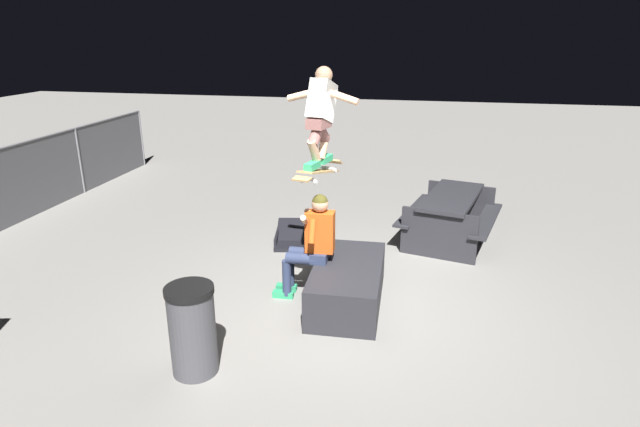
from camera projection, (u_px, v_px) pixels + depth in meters
The scene contains 8 objects.
ground_plane at pixel (341, 308), 6.29m from camera, with size 40.00×40.00×0.00m, color gray.
ledge_box_main at pixel (347, 284), 6.33m from camera, with size 1.56×0.80×0.50m, color #28282D.
person_sitting_on_ledge at pixel (311, 241), 6.33m from camera, with size 0.59×0.76×1.34m.
skateboard at pixel (319, 171), 6.18m from camera, with size 1.04×0.42×0.18m.
skater_airborne at pixel (321, 112), 6.00m from camera, with size 0.64×0.88×1.12m.
kicker_ramp at pixel (300, 238), 8.26m from camera, with size 1.03×0.93×0.31m.
picnic_table_back at pixel (451, 210), 8.16m from camera, with size 1.97×1.70×0.75m.
trash_bin at pixel (192, 330), 4.98m from camera, with size 0.46×0.46×0.91m.
Camera 1 is at (-5.50, -0.89, 3.15)m, focal length 29.45 mm.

